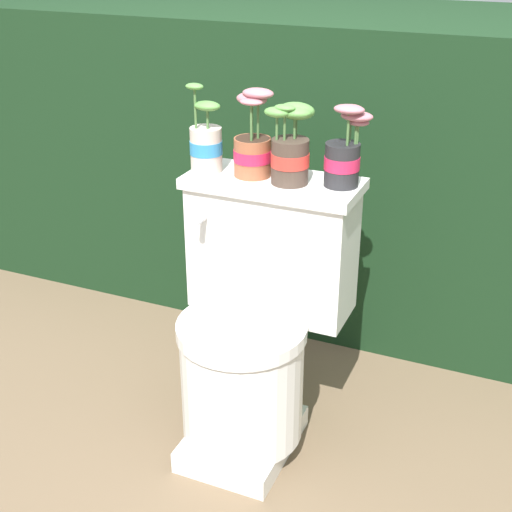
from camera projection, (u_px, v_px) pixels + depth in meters
The scene contains 7 objects.
ground_plane at pixel (241, 450), 2.10m from camera, with size 12.00×12.00×0.00m, color brown.
hedge_backdrop at pixel (358, 160), 2.79m from camera, with size 3.28×0.94×1.12m.
toilet at pixel (254, 325), 2.03m from camera, with size 0.49×0.51×0.77m.
potted_plant_left at pixel (206, 144), 1.98m from camera, with size 0.10×0.09×0.25m.
potted_plant_midleft at pixel (253, 144), 1.94m from camera, with size 0.11×0.11×0.24m.
potted_plant_middle at pixel (291, 147), 1.89m from camera, with size 0.12×0.11×0.22m.
potted_plant_midright at pixel (344, 154), 1.87m from camera, with size 0.12×0.10×0.22m.
Camera 1 is at (0.69, -1.50, 1.42)m, focal length 50.00 mm.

